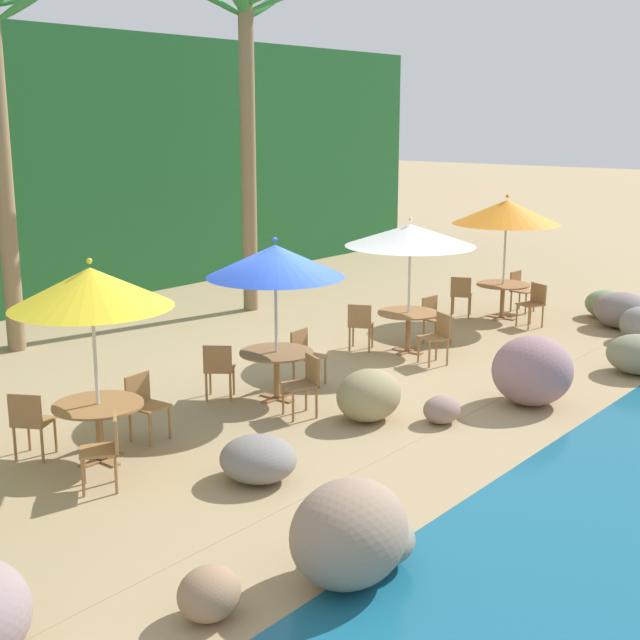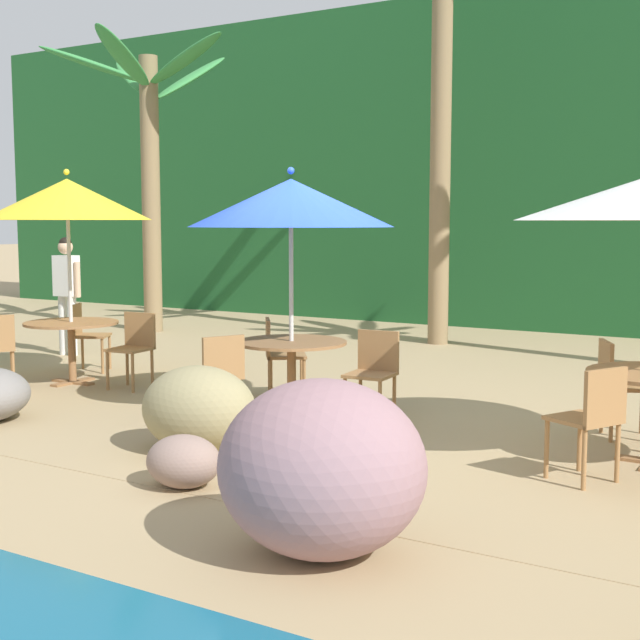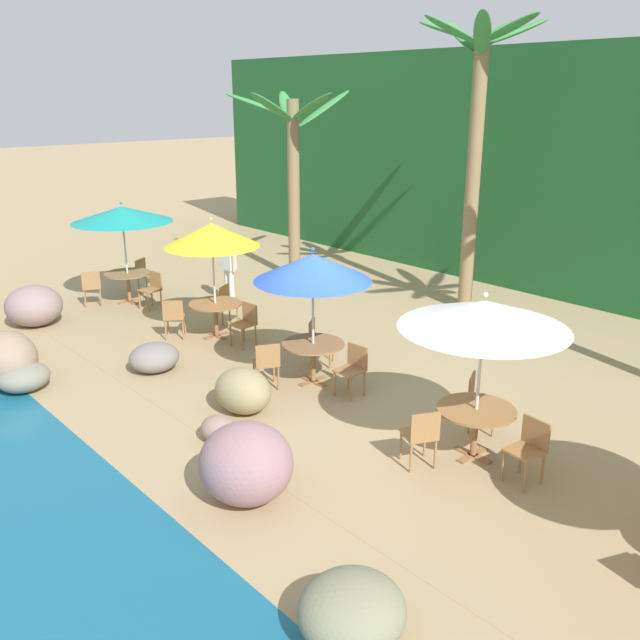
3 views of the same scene
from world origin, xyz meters
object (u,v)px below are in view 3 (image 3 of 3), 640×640
(chair_teal_seaward, at_px, (153,287))
(chair_blue_seaward, at_px, (353,366))
(dining_table_teal, at_px, (128,278))
(chair_yellow_inland, at_px, (229,302))
(chair_yellow_seaward, at_px, (246,321))
(umbrella_white, at_px, (484,314))
(chair_white_inland, at_px, (478,398))
(dining_table_blue, at_px, (313,350))
(umbrella_teal, at_px, (122,214))
(dining_table_yellow, at_px, (215,309))
(dining_table_white, at_px, (476,417))
(waiter_in_white, at_px, (229,264))
(chair_yellow_left, at_px, (174,316))
(chair_white_seaward, at_px, (529,446))
(chair_teal_inland, at_px, (145,273))
(chair_blue_left, at_px, (267,362))
(umbrella_blue, at_px, (313,268))
(palm_tree_second, at_px, (477,118))
(chair_white_left, at_px, (421,434))
(chair_teal_left, at_px, (92,286))
(chair_blue_inland, at_px, (318,339))
(palm_tree_nearest, at_px, (292,154))
(umbrella_yellow, at_px, (212,235))

(chair_teal_seaward, bearing_deg, chair_blue_seaward, 0.84)
(dining_table_teal, distance_m, chair_yellow_inland, 3.14)
(chair_yellow_seaward, bearing_deg, umbrella_white, -2.55)
(umbrella_white, relative_size, chair_white_inland, 2.78)
(dining_table_blue, bearing_deg, umbrella_teal, -178.78)
(dining_table_yellow, distance_m, dining_table_white, 6.62)
(umbrella_teal, relative_size, chair_blue_seaward, 2.84)
(chair_white_inland, bearing_deg, umbrella_teal, -175.10)
(chair_blue_seaward, xyz_separation_m, waiter_in_white, (-5.75, 1.45, 0.47))
(chair_yellow_left, relative_size, chair_white_seaward, 1.00)
(chair_teal_inland, bearing_deg, chair_white_seaward, -2.94)
(chair_blue_left, bearing_deg, dining_table_blue, 70.47)
(dining_table_blue, xyz_separation_m, chair_white_inland, (3.00, 0.69, -0.10))
(dining_table_teal, distance_m, umbrella_blue, 6.84)
(chair_yellow_left, relative_size, chair_blue_left, 1.00)
(umbrella_blue, relative_size, palm_tree_second, 0.38)
(umbrella_blue, relative_size, chair_blue_left, 2.81)
(chair_white_left, bearing_deg, waiter_in_white, 163.17)
(dining_table_white, bearing_deg, chair_teal_left, -174.89)
(chair_yellow_seaward, bearing_deg, chair_white_seaward, -2.23)
(umbrella_teal, xyz_separation_m, chair_blue_left, (6.39, -0.66, -1.65))
(chair_yellow_seaward, height_order, dining_table_white, chair_yellow_seaward)
(chair_teal_left, height_order, chair_yellow_seaward, same)
(chair_teal_inland, distance_m, chair_white_seaward, 11.50)
(chair_blue_inland, height_order, palm_tree_nearest, palm_tree_nearest)
(palm_tree_second, bearing_deg, chair_white_left, -57.48)
(chair_teal_left, height_order, chair_blue_inland, same)
(chair_yellow_seaward, height_order, waiter_in_white, waiter_in_white)
(chair_blue_seaward, xyz_separation_m, chair_blue_left, (-1.13, -0.97, 0.00))
(dining_table_yellow, xyz_separation_m, palm_tree_second, (2.26, 5.50, 3.75))
(umbrella_blue, height_order, waiter_in_white, umbrella_blue)
(chair_white_inland, bearing_deg, chair_blue_inland, -178.98)
(umbrella_yellow, xyz_separation_m, waiter_in_white, (-1.76, 1.56, -1.19))
(chair_yellow_seaward, bearing_deg, dining_table_blue, -5.65)
(umbrella_teal, distance_m, dining_table_white, 10.26)
(dining_table_blue, distance_m, palm_tree_second, 6.76)
(chair_yellow_left, height_order, palm_tree_nearest, palm_tree_nearest)
(dining_table_yellow, xyz_separation_m, chair_white_left, (6.33, -0.89, -0.10))
(umbrella_blue, bearing_deg, palm_tree_nearest, 143.02)
(dining_table_teal, xyz_separation_m, chair_white_seaward, (11.00, 0.11, -0.10))
(umbrella_teal, height_order, dining_table_yellow, umbrella_teal)
(chair_yellow_seaward, xyz_separation_m, chair_yellow_left, (-1.28, -0.90, 0.00))
(chair_teal_inland, distance_m, chair_yellow_seaward, 4.86)
(chair_yellow_left, xyz_separation_m, dining_table_white, (7.06, 0.65, 0.10))
(chair_yellow_left, height_order, umbrella_white, umbrella_white)
(chair_teal_left, bearing_deg, chair_yellow_inland, 27.51)
(umbrella_blue, bearing_deg, chair_yellow_left, -169.40)
(umbrella_yellow, height_order, palm_tree_nearest, palm_tree_nearest)
(dining_table_white, bearing_deg, palm_tree_second, 128.02)
(chair_yellow_seaward, xyz_separation_m, dining_table_white, (5.78, -0.26, 0.10))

